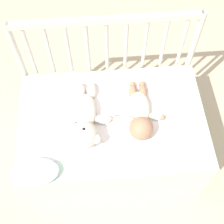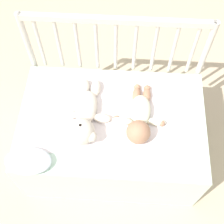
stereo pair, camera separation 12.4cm
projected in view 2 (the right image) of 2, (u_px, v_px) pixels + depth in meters
ground_plane at (112, 151)px, 2.18m from camera, size 12.00×12.00×0.00m
crib_mattress at (112, 137)px, 1.98m from camera, size 1.07×0.70×0.47m
crib_rail at (116, 53)px, 1.84m from camera, size 1.07×0.04×0.88m
blanket at (111, 112)px, 1.80m from camera, size 0.82×0.54×0.01m
teddy_bear at (84, 118)px, 1.72m from camera, size 0.30×0.44×0.15m
baby at (139, 118)px, 1.73m from camera, size 0.30×0.40×0.13m
small_pillow at (28, 161)px, 1.62m from camera, size 0.25×0.16×0.06m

